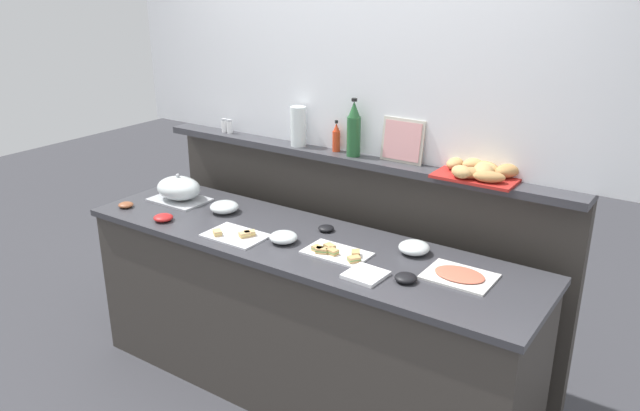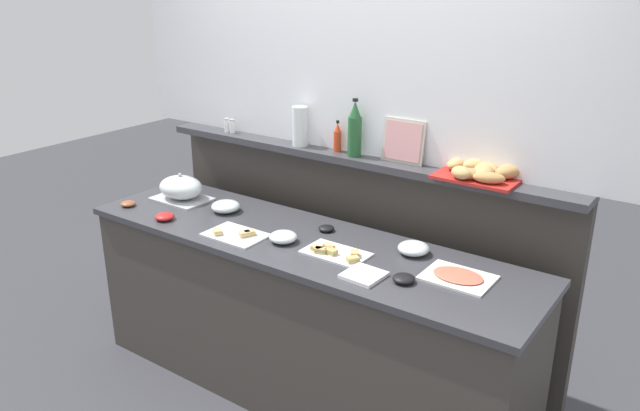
# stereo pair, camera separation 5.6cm
# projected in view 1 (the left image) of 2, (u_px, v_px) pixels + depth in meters

# --- Properties ---
(ground_plane) EXTENTS (12.00, 12.00, 0.00)m
(ground_plane) POSITION_uv_depth(u_px,v_px,m) (357.00, 341.00, 4.05)
(ground_plane) COLOR #38383D
(buffet_counter) EXTENTS (2.53, 0.68, 0.92)m
(buffet_counter) POSITION_uv_depth(u_px,v_px,m) (302.00, 318.00, 3.42)
(buffet_counter) COLOR #3D3833
(buffet_counter) RESTS_ON ground_plane
(back_ledge_unit) EXTENTS (2.57, 0.22, 1.28)m
(back_ledge_unit) POSITION_uv_depth(u_px,v_px,m) (352.00, 250.00, 3.75)
(back_ledge_unit) COLOR #3D3833
(back_ledge_unit) RESTS_ON ground_plane
(upper_wall_panel) EXTENTS (3.17, 0.08, 1.32)m
(upper_wall_panel) POSITION_uv_depth(u_px,v_px,m) (359.00, 29.00, 3.33)
(upper_wall_panel) COLOR white
(upper_wall_panel) RESTS_ON back_ledge_unit
(sandwich_platter_side) EXTENTS (0.32, 0.22, 0.04)m
(sandwich_platter_side) POSITION_uv_depth(u_px,v_px,m) (236.00, 235.00, 3.29)
(sandwich_platter_side) COLOR silver
(sandwich_platter_side) RESTS_ON buffet_counter
(sandwich_platter_rear) EXTENTS (0.32, 0.19, 0.04)m
(sandwich_platter_rear) POSITION_uv_depth(u_px,v_px,m) (336.00, 253.00, 3.08)
(sandwich_platter_rear) COLOR white
(sandwich_platter_rear) RESTS_ON buffet_counter
(cold_cuts_platter) EXTENTS (0.31, 0.23, 0.02)m
(cold_cuts_platter) POSITION_uv_depth(u_px,v_px,m) (459.00, 276.00, 2.85)
(cold_cuts_platter) COLOR white
(cold_cuts_platter) RESTS_ON buffet_counter
(serving_cloche) EXTENTS (0.34, 0.24, 0.17)m
(serving_cloche) POSITION_uv_depth(u_px,v_px,m) (179.00, 189.00, 3.79)
(serving_cloche) COLOR #B7BABF
(serving_cloche) RESTS_ON buffet_counter
(glass_bowl_large) EXTENTS (0.17, 0.17, 0.07)m
(glass_bowl_large) POSITION_uv_depth(u_px,v_px,m) (224.00, 207.00, 3.62)
(glass_bowl_large) COLOR silver
(glass_bowl_large) RESTS_ON buffet_counter
(glass_bowl_medium) EXTENTS (0.15, 0.15, 0.06)m
(glass_bowl_medium) POSITION_uv_depth(u_px,v_px,m) (414.00, 248.00, 3.09)
(glass_bowl_medium) COLOR silver
(glass_bowl_medium) RESTS_ON buffet_counter
(glass_bowl_small) EXTENTS (0.14, 0.14, 0.06)m
(glass_bowl_small) POSITION_uv_depth(u_px,v_px,m) (283.00, 238.00, 3.22)
(glass_bowl_small) COLOR silver
(glass_bowl_small) RESTS_ON buffet_counter
(condiment_bowl_red) EXTENTS (0.09, 0.09, 0.03)m
(condiment_bowl_red) POSITION_uv_depth(u_px,v_px,m) (126.00, 205.00, 3.70)
(condiment_bowl_red) COLOR brown
(condiment_bowl_red) RESTS_ON buffet_counter
(condiment_bowl_teal) EXTENTS (0.11, 0.11, 0.04)m
(condiment_bowl_teal) POSITION_uv_depth(u_px,v_px,m) (163.00, 218.00, 3.50)
(condiment_bowl_teal) COLOR red
(condiment_bowl_teal) RESTS_ON buffet_counter
(condiment_bowl_dark) EXTENTS (0.09, 0.09, 0.03)m
(condiment_bowl_dark) POSITION_uv_depth(u_px,v_px,m) (326.00, 228.00, 3.37)
(condiment_bowl_dark) COLOR black
(condiment_bowl_dark) RESTS_ON buffet_counter
(condiment_bowl_cream) EXTENTS (0.10, 0.10, 0.04)m
(condiment_bowl_cream) POSITION_uv_depth(u_px,v_px,m) (406.00, 278.00, 2.82)
(condiment_bowl_cream) COLOR black
(condiment_bowl_cream) RESTS_ON buffet_counter
(napkin_stack) EXTENTS (0.18, 0.18, 0.02)m
(napkin_stack) POSITION_uv_depth(u_px,v_px,m) (366.00, 275.00, 2.86)
(napkin_stack) COLOR white
(napkin_stack) RESTS_ON buffet_counter
(wine_bottle_green) EXTENTS (0.08, 0.08, 0.32)m
(wine_bottle_green) POSITION_uv_depth(u_px,v_px,m) (354.00, 130.00, 3.41)
(wine_bottle_green) COLOR #23562D
(wine_bottle_green) RESTS_ON back_ledge_unit
(hot_sauce_bottle) EXTENTS (0.04, 0.04, 0.18)m
(hot_sauce_bottle) POSITION_uv_depth(u_px,v_px,m) (336.00, 138.00, 3.52)
(hot_sauce_bottle) COLOR red
(hot_sauce_bottle) RESTS_ON back_ledge_unit
(salt_shaker) EXTENTS (0.03, 0.03, 0.09)m
(salt_shaker) POSITION_uv_depth(u_px,v_px,m) (224.00, 126.00, 3.95)
(salt_shaker) COLOR white
(salt_shaker) RESTS_ON back_ledge_unit
(pepper_shaker) EXTENTS (0.03, 0.03, 0.09)m
(pepper_shaker) POSITION_uv_depth(u_px,v_px,m) (230.00, 126.00, 3.92)
(pepper_shaker) COLOR white
(pepper_shaker) RESTS_ON back_ledge_unit
(bread_basket) EXTENTS (0.40, 0.32, 0.08)m
(bread_basket) POSITION_uv_depth(u_px,v_px,m) (481.00, 171.00, 3.07)
(bread_basket) COLOR #B2231E
(bread_basket) RESTS_ON back_ledge_unit
(framed_picture) EXTENTS (0.24, 0.05, 0.23)m
(framed_picture) POSITION_uv_depth(u_px,v_px,m) (403.00, 141.00, 3.30)
(framed_picture) COLOR #B2AD9E
(framed_picture) RESTS_ON back_ledge_unit
(water_carafe) EXTENTS (0.09, 0.09, 0.23)m
(water_carafe) POSITION_uv_depth(u_px,v_px,m) (298.00, 126.00, 3.62)
(water_carafe) COLOR silver
(water_carafe) RESTS_ON back_ledge_unit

